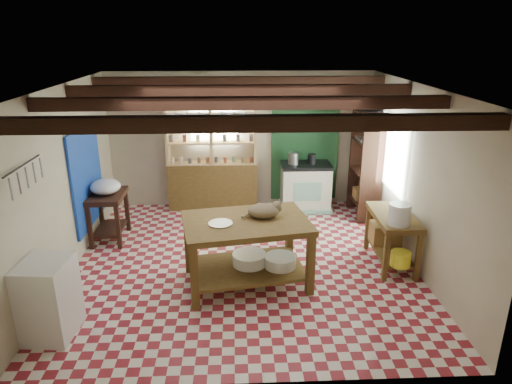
{
  "coord_description": "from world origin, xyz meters",
  "views": [
    {
      "loc": [
        -0.09,
        -6.12,
        3.3
      ],
      "look_at": [
        0.2,
        0.3,
        1.02
      ],
      "focal_mm": 32.0,
      "sensor_mm": 36.0,
      "label": 1
    }
  ],
  "objects_px": {
    "work_table": "(246,252)",
    "white_cabinet": "(49,298)",
    "prep_table": "(109,217)",
    "stove": "(305,187)",
    "right_counter": "(391,239)",
    "cat": "(264,211)"
  },
  "relations": [
    {
      "from": "stove",
      "to": "prep_table",
      "type": "bearing_deg",
      "value": -159.9
    },
    {
      "from": "right_counter",
      "to": "cat",
      "type": "height_order",
      "value": "cat"
    },
    {
      "from": "work_table",
      "to": "prep_table",
      "type": "relative_size",
      "value": 2.03
    },
    {
      "from": "work_table",
      "to": "right_counter",
      "type": "height_order",
      "value": "work_table"
    },
    {
      "from": "work_table",
      "to": "right_counter",
      "type": "bearing_deg",
      "value": 1.68
    },
    {
      "from": "right_counter",
      "to": "stove",
      "type": "bearing_deg",
      "value": 114.0
    },
    {
      "from": "prep_table",
      "to": "stove",
      "type": "bearing_deg",
      "value": 18.85
    },
    {
      "from": "stove",
      "to": "prep_table",
      "type": "xyz_separation_m",
      "value": [
        -3.44,
        -1.23,
        -0.05
      ]
    },
    {
      "from": "white_cabinet",
      "to": "cat",
      "type": "xyz_separation_m",
      "value": [
        2.49,
        1.12,
        0.57
      ]
    },
    {
      "from": "work_table",
      "to": "cat",
      "type": "height_order",
      "value": "cat"
    },
    {
      "from": "stove",
      "to": "right_counter",
      "type": "relative_size",
      "value": 0.85
    },
    {
      "from": "stove",
      "to": "right_counter",
      "type": "xyz_separation_m",
      "value": [
        0.94,
        -2.27,
        -0.06
      ]
    },
    {
      "from": "stove",
      "to": "right_counter",
      "type": "distance_m",
      "value": 2.46
    },
    {
      "from": "work_table",
      "to": "stove",
      "type": "height_order",
      "value": "work_table"
    },
    {
      "from": "stove",
      "to": "prep_table",
      "type": "relative_size",
      "value": 1.15
    },
    {
      "from": "cat",
      "to": "prep_table",
      "type": "bearing_deg",
      "value": 130.53
    },
    {
      "from": "prep_table",
      "to": "cat",
      "type": "relative_size",
      "value": 1.92
    },
    {
      "from": "work_table",
      "to": "right_counter",
      "type": "distance_m",
      "value": 2.2
    },
    {
      "from": "work_table",
      "to": "white_cabinet",
      "type": "relative_size",
      "value": 1.79
    },
    {
      "from": "work_table",
      "to": "white_cabinet",
      "type": "xyz_separation_m",
      "value": [
        -2.25,
        -1.03,
        -0.01
      ]
    },
    {
      "from": "prep_table",
      "to": "right_counter",
      "type": "height_order",
      "value": "prep_table"
    },
    {
      "from": "work_table",
      "to": "prep_table",
      "type": "height_order",
      "value": "work_table"
    }
  ]
}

